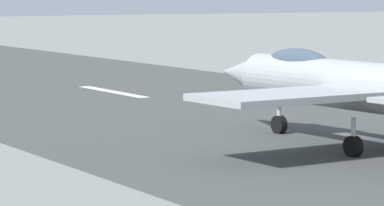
# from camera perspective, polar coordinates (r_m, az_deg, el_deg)

# --- Properties ---
(fighter_jet) EXTENTS (16.15, 14.41, 5.60)m
(fighter_jet) POSITION_cam_1_polar(r_m,az_deg,el_deg) (40.76, 8.61, 1.01)
(fighter_jet) COLOR #A2A6A9
(fighter_jet) RESTS_ON ground
(crew_person) EXTENTS (0.69, 0.36, 1.72)m
(crew_person) POSITION_cam_1_polar(r_m,az_deg,el_deg) (57.37, 8.77, 0.88)
(crew_person) COLOR #1E2338
(crew_person) RESTS_ON ground
(marker_cone_far) EXTENTS (0.44, 0.44, 0.55)m
(marker_cone_far) POSITION_cam_1_polar(r_m,az_deg,el_deg) (67.84, 6.41, 1.20)
(marker_cone_far) COLOR orange
(marker_cone_far) RESTS_ON ground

